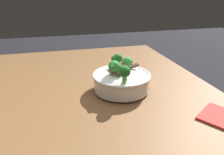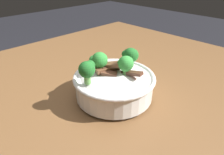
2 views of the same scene
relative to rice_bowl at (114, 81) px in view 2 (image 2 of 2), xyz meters
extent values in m
cube|color=brown|center=(-0.08, 0.12, -0.09)|extent=(1.55, 1.06, 0.06)
cube|color=brown|center=(0.62, 0.58, -0.47)|extent=(0.07, 0.07, 0.70)
cylinder|color=white|center=(0.00, 0.00, -0.05)|extent=(0.11, 0.11, 0.01)
cylinder|color=white|center=(0.00, 0.00, -0.02)|extent=(0.23, 0.23, 0.06)
torus|color=white|center=(0.00, 0.00, 0.01)|extent=(0.24, 0.24, 0.01)
ellipsoid|color=white|center=(0.00, 0.00, 0.00)|extent=(0.21, 0.21, 0.06)
cube|color=#563323|center=(0.02, -0.05, 0.04)|extent=(0.03, 0.07, 0.02)
cube|color=brown|center=(0.00, 0.02, 0.05)|extent=(0.06, 0.08, 0.03)
cube|color=#563323|center=(0.00, 0.02, 0.05)|extent=(0.06, 0.04, 0.01)
cube|color=brown|center=(-0.02, 0.02, 0.04)|extent=(0.07, 0.04, 0.01)
cube|color=#563323|center=(-0.02, 0.00, 0.04)|extent=(0.05, 0.05, 0.01)
cube|color=brown|center=(-0.01, 0.02, 0.04)|extent=(0.07, 0.05, 0.01)
cylinder|color=#6BA84C|center=(-0.02, 0.04, 0.04)|extent=(0.02, 0.02, 0.02)
sphere|color=#2D8433|center=(-0.02, 0.04, 0.06)|extent=(0.05, 0.05, 0.05)
sphere|color=#2D8433|center=(-0.01, 0.04, 0.06)|extent=(0.03, 0.03, 0.03)
sphere|color=#2D8433|center=(-0.04, 0.05, 0.06)|extent=(0.03, 0.03, 0.03)
cylinder|color=#5B9947|center=(0.02, -0.03, 0.04)|extent=(0.02, 0.02, 0.02)
sphere|color=green|center=(0.02, -0.03, 0.06)|extent=(0.04, 0.04, 0.04)
sphere|color=green|center=(0.03, -0.03, 0.07)|extent=(0.02, 0.02, 0.02)
sphere|color=green|center=(0.01, -0.02, 0.06)|extent=(0.02, 0.02, 0.02)
cylinder|color=#5B9947|center=(0.07, 0.00, 0.04)|extent=(0.02, 0.02, 0.03)
sphere|color=#1E6023|center=(0.07, 0.00, 0.07)|extent=(0.04, 0.04, 0.04)
sphere|color=#1E6023|center=(0.08, 0.00, 0.06)|extent=(0.02, 0.02, 0.02)
sphere|color=#1E6023|center=(0.06, 0.01, 0.07)|extent=(0.02, 0.02, 0.02)
cylinder|color=#7AB256|center=(0.07, 0.00, 0.04)|extent=(0.02, 0.02, 0.02)
sphere|color=#237028|center=(0.07, 0.00, 0.06)|extent=(0.04, 0.04, 0.04)
sphere|color=#237028|center=(0.09, 0.00, 0.06)|extent=(0.02, 0.02, 0.02)
sphere|color=#237028|center=(0.07, 0.01, 0.07)|extent=(0.03, 0.03, 0.03)
cylinder|color=#5B9947|center=(-0.09, 0.01, 0.04)|extent=(0.02, 0.02, 0.03)
sphere|color=#1E6023|center=(-0.09, 0.01, 0.07)|extent=(0.04, 0.04, 0.04)
sphere|color=#1E6023|center=(-0.07, 0.02, 0.07)|extent=(0.03, 0.03, 0.03)
sphere|color=#1E6023|center=(-0.09, 0.02, 0.07)|extent=(0.02, 0.02, 0.02)
camera|label=1|loc=(-0.76, 0.24, 0.35)|focal=33.36mm
camera|label=2|loc=(-0.36, -0.35, 0.30)|focal=31.42mm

